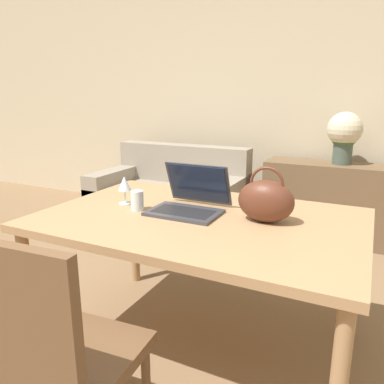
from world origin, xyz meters
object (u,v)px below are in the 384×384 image
at_px(wine_glass, 125,185).
at_px(chair, 55,352).
at_px(couch, 170,200).
at_px(flower_vase, 344,134).
at_px(drinking_glass, 137,201).
at_px(handbag, 266,201).
at_px(laptop, 191,198).

bearing_deg(wine_glass, chair, -68.71).
height_order(couch, wine_glass, wine_glass).
relative_size(couch, wine_glass, 9.39).
distance_m(couch, flower_vase, 1.77).
xyz_separation_m(couch, drinking_glass, (0.74, -1.66, 0.51)).
height_order(chair, handbag, handbag).
height_order(laptop, flower_vase, flower_vase).
bearing_deg(chair, drinking_glass, 100.94).
bearing_deg(drinking_glass, wine_glass, 152.55).
bearing_deg(laptop, handbag, -2.03).
bearing_deg(couch, chair, -68.84).
xyz_separation_m(laptop, handbag, (0.40, -0.01, 0.04)).
bearing_deg(handbag, laptop, 177.97).
relative_size(couch, handbag, 5.49).
distance_m(chair, handbag, 1.08).
relative_size(drinking_glass, handbag, 0.39).
bearing_deg(flower_vase, chair, -102.26).
height_order(chair, flower_vase, flower_vase).
bearing_deg(laptop, flower_vase, 72.86).
bearing_deg(handbag, couch, 132.06).
bearing_deg(wine_glass, drinking_glass, -27.45).
bearing_deg(wine_glass, couch, 111.09).
relative_size(chair, flower_vase, 2.01).
xyz_separation_m(laptop, flower_vase, (0.59, 1.90, 0.19)).
distance_m(couch, wine_glass, 1.80).
bearing_deg(handbag, flower_vase, 84.54).
bearing_deg(handbag, drinking_glass, -170.40).
distance_m(laptop, flower_vase, 2.00).
xyz_separation_m(drinking_glass, flower_vase, (0.84, 2.03, 0.20)).
distance_m(chair, couch, 2.67).
bearing_deg(chair, laptop, 83.98).
height_order(laptop, wine_glass, laptop).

